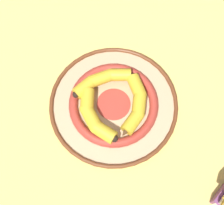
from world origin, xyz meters
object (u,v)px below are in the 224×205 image
decorative_bowl (112,105)px  banana_b (103,80)px  banana_c (93,115)px  banana_a (136,105)px

decorative_bowl → banana_b: size_ratio=1.90×
decorative_bowl → banana_c: 0.07m
banana_a → banana_c: same height
banana_b → banana_c: size_ratio=1.01×
banana_a → banana_b: size_ratio=0.82×
banana_c → banana_a: bearing=75.7°
decorative_bowl → banana_b: (-0.06, 0.01, 0.04)m
banana_a → banana_c: (-0.03, -0.11, 0.00)m
banana_a → banana_b: same height
banana_b → banana_c: 0.10m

